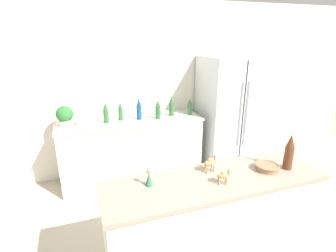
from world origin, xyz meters
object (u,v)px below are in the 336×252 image
object	(u,v)px
back_bottle_2	(190,107)
camel_figurine_second	(210,162)
refrigerator	(229,114)
back_bottle_5	(158,107)
back_bottle_0	(139,109)
back_bottle_3	(172,106)
back_bottle_6	(158,110)
back_bottle_1	(106,113)
potted_plant	(65,116)
fruit_bowl	(267,167)
camel_figurine	(223,175)
wine_bottle	(289,152)
wise_man_figurine_crimson	(149,178)
paper_towel_roll	(81,117)
back_bottle_4	(120,111)

from	to	relation	value
back_bottle_2	camel_figurine_second	bearing A→B (deg)	-108.87
refrigerator	back_bottle_5	xyz separation A→B (m)	(-1.14, 0.15, 0.17)
back_bottle_0	back_bottle_3	world-z (taller)	back_bottle_0
back_bottle_6	camel_figurine_second	xyz separation A→B (m)	(-0.11, -1.77, 0.04)
back_bottle_1	back_bottle_2	size ratio (longest dim) A/B	1.14
potted_plant	fruit_bowl	size ratio (longest dim) A/B	1.42
refrigerator	camel_figurine	distance (m)	2.36
wine_bottle	camel_figurine_second	world-z (taller)	wine_bottle
wise_man_figurine_crimson	camel_figurine_second	bearing A→B (deg)	4.08
camel_figurine	back_bottle_6	bearing A→B (deg)	86.80
back_bottle_5	wise_man_figurine_crimson	distance (m)	2.07
refrigerator	paper_towel_roll	distance (m)	2.23
paper_towel_roll	camel_figurine	xyz separation A→B (m)	(0.94, -1.98, 0.04)
wise_man_figurine_crimson	back_bottle_0	bearing A→B (deg)	78.86
back_bottle_6	camel_figurine	size ratio (longest dim) A/B	2.27
back_bottle_2	paper_towel_roll	bearing A→B (deg)	-179.56
potted_plant	back_bottle_2	world-z (taller)	potted_plant
wine_bottle	wise_man_figurine_crimson	bearing A→B (deg)	173.63
back_bottle_0	camel_figurine	distance (m)	2.03
back_bottle_3	back_bottle_0	bearing A→B (deg)	-177.31
refrigerator	fruit_bowl	world-z (taller)	refrigerator
refrigerator	camel_figurine	world-z (taller)	refrigerator
wine_bottle	wise_man_figurine_crimson	distance (m)	1.15
back_bottle_4	camel_figurine	bearing A→B (deg)	-78.83
camel_figurine	camel_figurine_second	world-z (taller)	camel_figurine_second
fruit_bowl	camel_figurine	xyz separation A→B (m)	(-0.45, -0.07, 0.04)
back_bottle_0	fruit_bowl	world-z (taller)	back_bottle_0
back_bottle_2	back_bottle_5	size ratio (longest dim) A/B	0.97
fruit_bowl	wise_man_figurine_crimson	bearing A→B (deg)	174.60
potted_plant	back_bottle_5	xyz separation A→B (m)	(1.28, 0.07, -0.02)
fruit_bowl	wise_man_figurine_crimson	size ratio (longest dim) A/B	1.41
potted_plant	back_bottle_6	xyz separation A→B (m)	(1.25, -0.08, -0.01)
refrigerator	camel_figurine_second	distance (m)	2.20
refrigerator	back_bottle_3	world-z (taller)	refrigerator
back_bottle_3	back_bottle_2	bearing A→B (deg)	-10.57
back_bottle_4	back_bottle_6	world-z (taller)	back_bottle_6
refrigerator	paper_towel_roll	xyz separation A→B (m)	(-2.22, 0.01, 0.16)
refrigerator	wise_man_figurine_crimson	distance (m)	2.56
back_bottle_1	back_bottle_4	bearing A→B (deg)	14.82
back_bottle_0	back_bottle_4	size ratio (longest dim) A/B	1.17
back_bottle_0	back_bottle_4	distance (m)	0.26
camel_figurine_second	wise_man_figurine_crimson	size ratio (longest dim) A/B	1.03
back_bottle_0	back_bottle_5	bearing A→B (deg)	17.30
back_bottle_3	wise_man_figurine_crimson	distance (m)	2.07
potted_plant	paper_towel_roll	size ratio (longest dim) A/B	1.14
potted_plant	paper_towel_roll	world-z (taller)	potted_plant
refrigerator	back_bottle_5	world-z (taller)	refrigerator
back_bottle_6	camel_figurine_second	world-z (taller)	back_bottle_6
paper_towel_roll	back_bottle_1	bearing A→B (deg)	5.66
camel_figurine_second	back_bottle_1	bearing A→B (deg)	108.60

